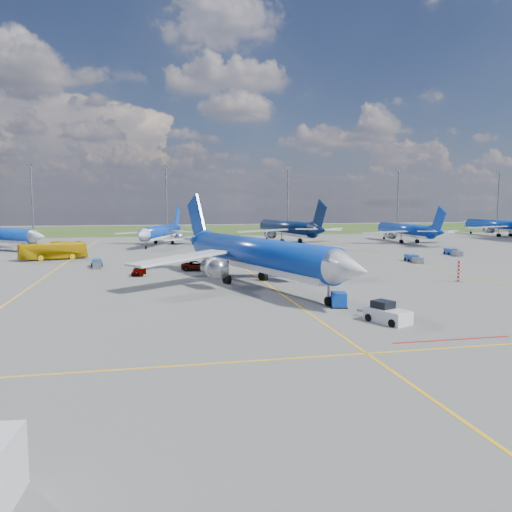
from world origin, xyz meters
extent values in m
plane|color=#52524F|center=(0.00, 0.00, 0.00)|extent=(400.00, 400.00, 0.00)
cube|color=#2D4719|center=(0.00, 150.00, 0.00)|extent=(400.00, 80.00, 0.01)
cube|color=yellow|center=(0.00, 30.00, 0.01)|extent=(0.25, 160.00, 0.02)
cube|color=yellow|center=(0.00, -20.00, 0.01)|extent=(60.00, 0.25, 0.02)
cube|color=yellow|center=(-30.00, 40.00, 0.01)|extent=(0.25, 120.00, 0.02)
cube|color=yellow|center=(30.00, 40.00, 0.01)|extent=(0.25, 120.00, 0.02)
cube|color=#A5140F|center=(8.00, -18.00, 0.01)|extent=(10.00, 0.25, 0.02)
cylinder|color=slate|center=(-50.00, 110.00, 11.00)|extent=(0.50, 0.50, 22.00)
cube|color=slate|center=(-50.00, 110.00, 22.30)|extent=(2.20, 0.50, 0.80)
cylinder|color=slate|center=(-10.00, 110.00, 11.00)|extent=(0.50, 0.50, 22.00)
cube|color=slate|center=(-10.00, 110.00, 22.30)|extent=(2.20, 0.50, 0.80)
cylinder|color=slate|center=(30.00, 110.00, 11.00)|extent=(0.50, 0.50, 22.00)
cube|color=slate|center=(30.00, 110.00, 22.30)|extent=(2.20, 0.50, 0.80)
cylinder|color=slate|center=(70.00, 110.00, 11.00)|extent=(0.50, 0.50, 22.00)
cube|color=slate|center=(70.00, 110.00, 22.30)|extent=(2.20, 0.50, 0.80)
cylinder|color=slate|center=(110.00, 110.00, 11.00)|extent=(0.50, 0.50, 22.00)
cube|color=slate|center=(110.00, 110.00, 22.30)|extent=(2.20, 0.50, 0.80)
cylinder|color=red|center=(26.00, 8.00, 1.50)|extent=(0.50, 0.50, 3.00)
cube|color=silver|center=(5.69, -11.75, 0.61)|extent=(3.49, 4.46, 1.23)
cube|color=black|center=(5.46, -11.23, 1.46)|extent=(2.06, 2.16, 0.85)
cube|color=slate|center=(4.71, -9.50, 0.52)|extent=(1.12, 2.17, 0.19)
cube|color=#0D42BB|center=(3.90, -4.45, 0.75)|extent=(1.92, 2.18, 1.49)
imported|color=gold|center=(-33.09, 47.38, 1.70)|extent=(12.47, 6.52, 3.39)
imported|color=#999999|center=(-16.73, 22.99, 0.71)|extent=(2.31, 4.39, 1.42)
imported|color=#999999|center=(-7.85, 26.84, 0.70)|extent=(5.19, 2.62, 1.41)
imported|color=#999999|center=(2.52, 26.10, 0.70)|extent=(5.05, 4.36, 1.39)
cube|color=navy|center=(31.71, 31.02, 0.62)|extent=(1.92, 3.09, 1.23)
cube|color=slate|center=(31.34, 28.13, 0.50)|extent=(1.62, 2.39, 1.01)
cube|color=navy|center=(-23.96, 35.11, 0.61)|extent=(1.89, 3.06, 1.22)
cube|color=slate|center=(-23.62, 32.24, 0.50)|extent=(1.59, 2.37, 1.00)
cube|color=#193F99|center=(45.67, 40.28, 0.62)|extent=(1.88, 3.08, 1.24)
cube|color=slate|center=(45.36, 37.37, 0.51)|extent=(1.58, 2.38, 1.01)
camera|label=1|loc=(-14.68, -51.97, 10.58)|focal=35.00mm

